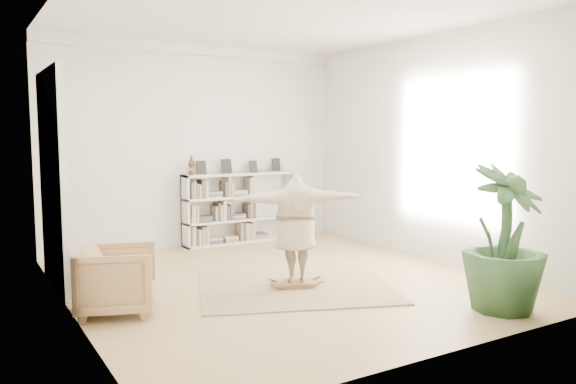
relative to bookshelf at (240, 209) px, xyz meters
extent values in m
plane|color=tan|center=(-0.74, -2.82, -0.64)|extent=(6.00, 6.00, 0.00)
plane|color=silver|center=(-0.74, 0.18, 1.16)|extent=(5.50, 0.00, 5.50)
plane|color=silver|center=(-0.74, -5.82, 1.16)|extent=(5.50, 0.00, 5.50)
plane|color=silver|center=(-3.49, -2.82, 1.16)|extent=(0.00, 6.00, 6.00)
plane|color=silver|center=(2.01, -2.82, 1.16)|extent=(0.00, 6.00, 6.00)
plane|color=white|center=(-0.74, -2.82, 2.96)|extent=(6.00, 6.00, 0.00)
cube|color=white|center=(-0.74, 0.12, 2.87)|extent=(5.50, 0.12, 0.18)
cube|color=white|center=(-3.45, -1.52, 0.76)|extent=(0.08, 1.78, 2.92)
cube|color=silver|center=(-3.43, -1.92, 0.76)|extent=(0.06, 0.78, 2.80)
cube|color=silver|center=(-3.43, -1.12, 0.76)|extent=(0.06, 0.78, 2.80)
cube|color=silver|center=(-1.07, -0.01, 0.01)|extent=(0.04, 0.35, 1.30)
cube|color=silver|center=(1.09, -0.01, 0.01)|extent=(0.04, 0.35, 1.30)
cube|color=silver|center=(0.01, 0.14, 0.01)|extent=(2.20, 0.04, 1.30)
cube|color=silver|center=(0.01, -0.01, -0.62)|extent=(2.20, 0.35, 0.04)
cube|color=silver|center=(0.01, -0.01, -0.21)|extent=(2.20, 0.35, 0.04)
cube|color=silver|center=(0.01, -0.01, 0.22)|extent=(2.20, 0.35, 0.04)
cube|color=silver|center=(0.01, -0.01, 0.64)|extent=(2.20, 0.35, 0.04)
cube|color=black|center=(-0.74, 0.04, 0.78)|extent=(0.18, 0.07, 0.24)
cube|color=black|center=(-0.24, 0.04, 0.78)|extent=(0.18, 0.07, 0.24)
cube|color=black|center=(0.31, 0.04, 0.78)|extent=(0.18, 0.07, 0.24)
cube|color=black|center=(0.81, 0.04, 0.78)|extent=(0.18, 0.07, 0.24)
imported|color=tan|center=(-3.03, -3.04, -0.25)|extent=(1.08, 1.06, 0.77)
cube|color=tan|center=(-0.75, -3.21, -0.63)|extent=(3.05, 2.77, 0.02)
cube|color=brown|center=(-0.75, -3.21, -0.56)|extent=(0.57, 0.45, 0.03)
cube|color=brown|center=(-0.75, -3.21, -0.60)|extent=(0.33, 0.17, 0.04)
cube|color=brown|center=(-0.75, -3.21, -0.60)|extent=(0.33, 0.17, 0.04)
cube|color=brown|center=(-0.75, -3.21, -0.56)|extent=(0.20, 0.12, 0.10)
cube|color=brown|center=(-0.75, -3.21, -0.56)|extent=(0.20, 0.12, 0.10)
imported|color=#C3AF92|center=(-0.75, -3.21, 0.21)|extent=(1.81, 1.08, 1.43)
imported|color=#2A4C26|center=(0.80, -5.24, 0.21)|extent=(1.09, 1.09, 1.68)
camera|label=1|loc=(-4.56, -9.37, 1.40)|focal=35.00mm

